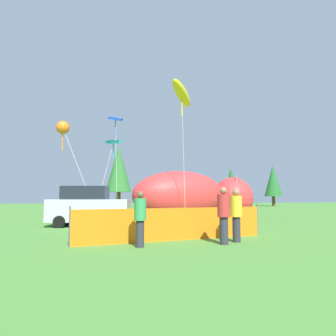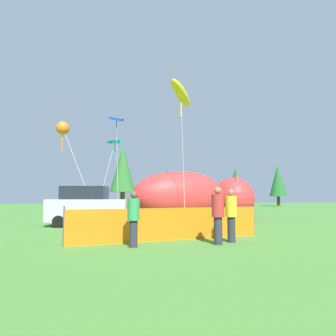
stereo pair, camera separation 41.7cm
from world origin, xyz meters
name	(u,v)px [view 1 (the left image)]	position (x,y,z in m)	size (l,w,h in m)	color
ground_plane	(179,229)	(0.00, 0.00, 0.00)	(120.00, 120.00, 0.00)	#477F33
parked_car	(88,207)	(-4.39, 2.07, 1.02)	(4.33, 2.35, 2.08)	#B7BCC1
folding_chair	(250,219)	(2.97, -1.55, 0.54)	(0.74, 0.74, 0.94)	#267F33
inflatable_cat	(193,198)	(2.20, 5.55, 1.48)	(9.14, 5.14, 3.20)	red
safety_fence	(176,224)	(-1.03, -4.10, 0.57)	(7.10, 1.83, 1.25)	orange
spectator_in_grey_shirt	(140,216)	(-2.42, -5.43, 0.94)	(0.37, 0.37, 1.71)	#2D2D38
spectator_in_red_shirt	(224,213)	(0.32, -5.32, 1.02)	(0.41, 0.41, 1.86)	#2D2D38
spectator_in_black_shirt	(236,213)	(0.93, -4.89, 0.98)	(0.39, 0.39, 1.80)	#2D2D38
kite_teal_diamond	(114,143)	(-3.02, 8.97, 5.54)	(1.99, 2.09, 5.91)	silver
kite_yellow_hero	(182,94)	(0.60, 1.88, 7.27)	(1.90, 2.69, 7.98)	silver
kite_blue_box	(116,120)	(-2.93, 7.68, 6.97)	(1.09, 1.19, 7.37)	silver
kite_orange_flower	(63,128)	(-5.92, 3.23, 5.36)	(2.56, 0.92, 5.77)	silver
horizon_tree_east	(273,181)	(22.74, 32.93, 4.02)	(2.74, 2.74, 6.54)	brown
horizon_tree_west	(231,183)	(16.91, 36.25, 3.84)	(2.62, 2.62, 6.25)	brown
horizon_tree_mid	(119,169)	(-1.75, 35.13, 5.74)	(3.92, 3.92, 9.36)	brown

